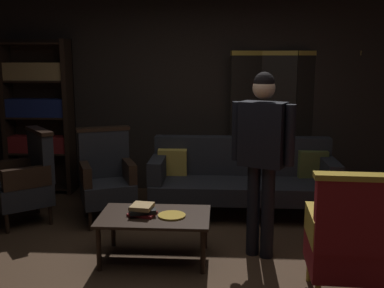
{
  "coord_description": "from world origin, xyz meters",
  "views": [
    {
      "loc": [
        0.29,
        -3.85,
        1.85
      ],
      "look_at": [
        0.0,
        0.8,
        0.95
      ],
      "focal_mm": 43.45,
      "sensor_mm": 36.0,
      "label": 1
    }
  ],
  "objects_px": {
    "potted_plant": "(104,161)",
    "book_tan_leather": "(142,207)",
    "coffee_table": "(155,220)",
    "armchair_wing_left": "(27,179)",
    "folding_screen": "(293,121)",
    "brass_tray": "(172,216)",
    "book_black_cloth": "(142,211)",
    "book_red_leather": "(142,214)",
    "armchair_gilt_accent": "(348,240)",
    "velvet_couch": "(242,176)",
    "armchair_wing_right": "(107,178)",
    "standing_figure": "(262,148)",
    "bookshelf": "(39,113)"
  },
  "relations": [
    {
      "from": "book_black_cloth",
      "to": "standing_figure",
      "type": "bearing_deg",
      "value": 7.49
    },
    {
      "from": "potted_plant",
      "to": "coffee_table",
      "type": "bearing_deg",
      "value": -62.82
    },
    {
      "from": "potted_plant",
      "to": "book_black_cloth",
      "type": "xyz_separation_m",
      "value": [
        0.8,
        -1.78,
        -0.04
      ]
    },
    {
      "from": "standing_figure",
      "to": "book_red_leather",
      "type": "height_order",
      "value": "standing_figure"
    },
    {
      "from": "book_black_cloth",
      "to": "armchair_gilt_accent",
      "type": "bearing_deg",
      "value": -21.18
    },
    {
      "from": "book_black_cloth",
      "to": "brass_tray",
      "type": "distance_m",
      "value": 0.27
    },
    {
      "from": "folding_screen",
      "to": "armchair_wing_left",
      "type": "distance_m",
      "value": 3.41
    },
    {
      "from": "coffee_table",
      "to": "brass_tray",
      "type": "distance_m",
      "value": 0.17
    },
    {
      "from": "brass_tray",
      "to": "potted_plant",
      "type": "bearing_deg",
      "value": 120.77
    },
    {
      "from": "coffee_table",
      "to": "armchair_wing_left",
      "type": "bearing_deg",
      "value": 150.39
    },
    {
      "from": "potted_plant",
      "to": "book_tan_leather",
      "type": "relative_size",
      "value": 4.44
    },
    {
      "from": "potted_plant",
      "to": "book_black_cloth",
      "type": "distance_m",
      "value": 1.95
    },
    {
      "from": "book_red_leather",
      "to": "bookshelf",
      "type": "bearing_deg",
      "value": 129.97
    },
    {
      "from": "book_red_leather",
      "to": "potted_plant",
      "type": "bearing_deg",
      "value": 114.16
    },
    {
      "from": "coffee_table",
      "to": "bookshelf",
      "type": "bearing_deg",
      "value": 131.84
    },
    {
      "from": "coffee_table",
      "to": "book_black_cloth",
      "type": "height_order",
      "value": "book_black_cloth"
    },
    {
      "from": "folding_screen",
      "to": "book_red_leather",
      "type": "xyz_separation_m",
      "value": [
        -1.66,
        -2.24,
        -0.55
      ]
    },
    {
      "from": "coffee_table",
      "to": "armchair_gilt_accent",
      "type": "distance_m",
      "value": 1.69
    },
    {
      "from": "folding_screen",
      "to": "brass_tray",
      "type": "xyz_separation_m",
      "value": [
        -1.39,
        -2.25,
        -0.56
      ]
    },
    {
      "from": "bookshelf",
      "to": "coffee_table",
      "type": "distance_m",
      "value": 2.87
    },
    {
      "from": "folding_screen",
      "to": "book_black_cloth",
      "type": "xyz_separation_m",
      "value": [
        -1.66,
        -2.24,
        -0.52
      ]
    },
    {
      "from": "velvet_couch",
      "to": "armchair_wing_left",
      "type": "height_order",
      "value": "armchair_wing_left"
    },
    {
      "from": "standing_figure",
      "to": "armchair_gilt_accent",
      "type": "bearing_deg",
      "value": -53.27
    },
    {
      "from": "armchair_gilt_accent",
      "to": "standing_figure",
      "type": "bearing_deg",
      "value": 126.73
    },
    {
      "from": "standing_figure",
      "to": "brass_tray",
      "type": "height_order",
      "value": "standing_figure"
    },
    {
      "from": "armchair_gilt_accent",
      "to": "book_tan_leather",
      "type": "height_order",
      "value": "armchair_gilt_accent"
    },
    {
      "from": "book_red_leather",
      "to": "book_black_cloth",
      "type": "relative_size",
      "value": 1.01
    },
    {
      "from": "potted_plant",
      "to": "book_red_leather",
      "type": "relative_size",
      "value": 3.68
    },
    {
      "from": "book_red_leather",
      "to": "book_tan_leather",
      "type": "relative_size",
      "value": 1.21
    },
    {
      "from": "folding_screen",
      "to": "book_black_cloth",
      "type": "distance_m",
      "value": 2.83
    },
    {
      "from": "folding_screen",
      "to": "armchair_wing_left",
      "type": "bearing_deg",
      "value": -156.5
    },
    {
      "from": "folding_screen",
      "to": "armchair_wing_left",
      "type": "height_order",
      "value": "folding_screen"
    },
    {
      "from": "potted_plant",
      "to": "brass_tray",
      "type": "bearing_deg",
      "value": -59.23
    },
    {
      "from": "book_black_cloth",
      "to": "coffee_table",
      "type": "bearing_deg",
      "value": 4.52
    },
    {
      "from": "book_red_leather",
      "to": "standing_figure",
      "type": "bearing_deg",
      "value": 7.49
    },
    {
      "from": "bookshelf",
      "to": "potted_plant",
      "type": "xyz_separation_m",
      "value": [
        0.94,
        -0.3,
        -0.58
      ]
    },
    {
      "from": "book_red_leather",
      "to": "book_black_cloth",
      "type": "xyz_separation_m",
      "value": [
        0.0,
        0.0,
        0.03
      ]
    },
    {
      "from": "book_red_leather",
      "to": "coffee_table",
      "type": "bearing_deg",
      "value": 4.52
    },
    {
      "from": "bookshelf",
      "to": "book_black_cloth",
      "type": "xyz_separation_m",
      "value": [
        1.74,
        -2.08,
        -0.62
      ]
    },
    {
      "from": "folding_screen",
      "to": "potted_plant",
      "type": "bearing_deg",
      "value": -169.42
    },
    {
      "from": "armchair_wing_left",
      "to": "standing_figure",
      "type": "distance_m",
      "value": 2.68
    },
    {
      "from": "book_tan_leather",
      "to": "armchair_gilt_accent",
      "type": "bearing_deg",
      "value": -21.18
    },
    {
      "from": "armchair_wing_left",
      "to": "book_red_leather",
      "type": "bearing_deg",
      "value": -31.73
    },
    {
      "from": "armchair_wing_right",
      "to": "potted_plant",
      "type": "bearing_deg",
      "value": 106.37
    },
    {
      "from": "velvet_couch",
      "to": "book_red_leather",
      "type": "distance_m",
      "value": 1.65
    },
    {
      "from": "armchair_wing_right",
      "to": "potted_plant",
      "type": "relative_size",
      "value": 1.19
    },
    {
      "from": "bookshelf",
      "to": "brass_tray",
      "type": "relative_size",
      "value": 8.21
    },
    {
      "from": "book_red_leather",
      "to": "armchair_wing_right",
      "type": "bearing_deg",
      "value": 119.46
    },
    {
      "from": "book_red_leather",
      "to": "brass_tray",
      "type": "relative_size",
      "value": 0.95
    },
    {
      "from": "book_red_leather",
      "to": "book_tan_leather",
      "type": "distance_m",
      "value": 0.07
    }
  ]
}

